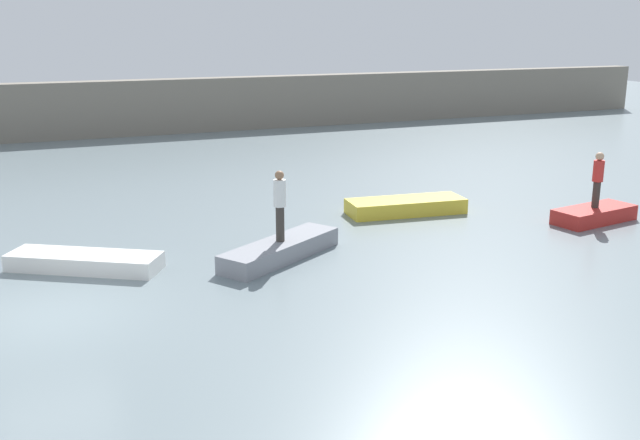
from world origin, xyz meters
TOP-DOWN VIEW (x-y plane):
  - ground_plane at (0.00, 0.00)m, footprint 120.00×120.00m
  - embankment_wall at (0.00, 25.25)m, footprint 80.00×1.20m
  - rowboat_white at (1.02, 2.82)m, footprint 3.77×2.93m
  - rowboat_grey at (5.77, 1.75)m, footprint 3.79×2.88m
  - rowboat_yellow at (11.05, 4.62)m, footprint 3.86×1.69m
  - rowboat_red at (15.85, 1.46)m, footprint 2.87×1.50m
  - person_red_shirt at (15.85, 1.46)m, footprint 0.32×0.32m
  - person_white_shirt at (5.77, 1.75)m, footprint 0.32×0.32m

SIDE VIEW (x-z plane):
  - ground_plane at x=0.00m, z-range 0.00..0.00m
  - rowboat_white at x=1.02m, z-range 0.00..0.41m
  - rowboat_red at x=15.85m, z-range 0.00..0.46m
  - rowboat_yellow at x=11.05m, z-range 0.00..0.47m
  - rowboat_grey at x=5.77m, z-range 0.00..0.47m
  - person_red_shirt at x=15.85m, z-range 0.56..2.26m
  - embankment_wall at x=0.00m, z-range 0.00..2.94m
  - person_white_shirt at x=5.77m, z-range 0.58..2.42m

